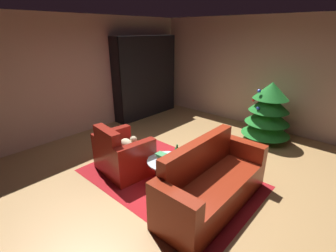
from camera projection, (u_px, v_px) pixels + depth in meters
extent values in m
plane|color=#A67E4D|center=(188.00, 174.00, 4.32)|extent=(7.60, 7.60, 0.00)
cube|color=tan|center=(268.00, 74.00, 6.00)|extent=(6.46, 0.06, 2.75)
cube|color=tan|center=(84.00, 76.00, 5.80)|extent=(0.06, 6.38, 2.75)
cube|color=maroon|center=(169.00, 178.00, 4.21)|extent=(2.93, 1.96, 0.01)
cube|color=black|center=(150.00, 78.00, 6.85)|extent=(0.03, 2.07, 2.26)
cube|color=black|center=(169.00, 73.00, 7.68)|extent=(0.40, 0.03, 2.26)
cube|color=black|center=(117.00, 83.00, 6.26)|extent=(0.40, 0.03, 2.26)
cube|color=black|center=(147.00, 114.00, 7.38)|extent=(0.37, 2.02, 0.03)
cube|color=black|center=(146.00, 100.00, 7.22)|extent=(0.37, 2.02, 0.03)
cube|color=black|center=(146.00, 85.00, 7.05)|extent=(0.37, 2.02, 0.02)
cube|color=black|center=(145.00, 69.00, 6.89)|extent=(0.37, 2.02, 0.02)
cube|color=black|center=(145.00, 53.00, 6.72)|extent=(0.37, 2.02, 0.02)
cube|color=black|center=(144.00, 36.00, 6.56)|extent=(0.37, 2.02, 0.03)
cube|color=black|center=(142.00, 72.00, 7.01)|extent=(0.05, 1.14, 0.71)
cube|color=black|center=(142.00, 72.00, 6.99)|extent=(0.03, 1.17, 0.74)
cube|color=orange|center=(166.00, 102.00, 8.04)|extent=(0.22, 0.04, 0.29)
cube|color=#7F479E|center=(166.00, 103.00, 8.00)|extent=(0.25, 0.04, 0.25)
cube|color=navy|center=(164.00, 102.00, 7.98)|extent=(0.20, 0.05, 0.29)
cube|color=#864B98|center=(163.00, 103.00, 7.93)|extent=(0.24, 0.03, 0.31)
cube|color=#503028|center=(163.00, 102.00, 7.90)|extent=(0.22, 0.03, 0.34)
cube|color=brown|center=(162.00, 104.00, 7.89)|extent=(0.22, 0.05, 0.25)
cube|color=#904EA5|center=(165.00, 90.00, 7.88)|extent=(0.18, 0.05, 0.24)
cube|color=#9750A5|center=(165.00, 89.00, 7.80)|extent=(0.28, 0.03, 0.31)
cube|color=gold|center=(165.00, 89.00, 7.77)|extent=(0.29, 0.04, 0.31)
cube|color=#BC2F2F|center=(163.00, 90.00, 7.78)|extent=(0.20, 0.04, 0.25)
cube|color=#452C1A|center=(163.00, 88.00, 7.71)|extent=(0.27, 0.04, 0.38)
cube|color=#BD312E|center=(162.00, 89.00, 7.68)|extent=(0.28, 0.04, 0.36)
cube|color=#7E549C|center=(167.00, 46.00, 7.39)|extent=(0.23, 0.03, 0.27)
cube|color=red|center=(165.00, 45.00, 7.36)|extent=(0.20, 0.04, 0.34)
cube|color=#B13427|center=(165.00, 45.00, 7.30)|extent=(0.26, 0.04, 0.34)
cube|color=#582F1D|center=(164.00, 44.00, 7.28)|extent=(0.23, 0.03, 0.38)
cube|color=#B5A098|center=(163.00, 45.00, 7.27)|extent=(0.21, 0.03, 0.35)
cube|color=navy|center=(162.00, 46.00, 7.26)|extent=(0.22, 0.03, 0.25)
cube|color=#943F95|center=(161.00, 46.00, 7.22)|extent=(0.24, 0.03, 0.29)
cube|color=navy|center=(161.00, 47.00, 7.19)|extent=(0.27, 0.03, 0.25)
cube|color=maroon|center=(124.00, 160.00, 4.37)|extent=(0.73, 0.82, 0.42)
cube|color=maroon|center=(107.00, 142.00, 4.03)|extent=(0.66, 0.24, 0.47)
cube|color=maroon|center=(136.00, 162.00, 4.05)|extent=(0.24, 0.76, 0.68)
cube|color=maroon|center=(113.00, 146.00, 4.60)|extent=(0.24, 0.76, 0.68)
ellipsoid|color=#C1B08A|center=(126.00, 144.00, 4.31)|extent=(0.30, 0.21, 0.18)
sphere|color=#C1B08A|center=(133.00, 140.00, 4.34)|extent=(0.13, 0.13, 0.13)
cube|color=maroon|center=(213.00, 192.00, 3.50)|extent=(0.74, 1.60, 0.44)
cube|color=maroon|center=(199.00, 157.00, 3.50)|extent=(0.17, 1.60, 0.51)
cube|color=maroon|center=(174.00, 217.00, 2.83)|extent=(0.73, 0.19, 0.72)
cube|color=maroon|center=(242.00, 160.00, 4.07)|extent=(0.73, 0.19, 0.72)
cylinder|color=black|center=(175.00, 176.00, 3.93)|extent=(0.04, 0.04, 0.39)
cylinder|color=black|center=(169.00, 166.00, 4.21)|extent=(0.04, 0.04, 0.39)
cylinder|color=black|center=(157.00, 173.00, 4.00)|extent=(0.04, 0.04, 0.39)
cylinder|color=silver|center=(167.00, 161.00, 3.97)|extent=(0.66, 0.66, 0.02)
cube|color=#325385|center=(163.00, 160.00, 3.97)|extent=(0.15, 0.16, 0.02)
cube|color=#E3B451|center=(163.00, 158.00, 3.96)|extent=(0.16, 0.15, 0.03)
cube|color=gray|center=(162.00, 157.00, 3.96)|extent=(0.20, 0.12, 0.02)
cube|color=#367B46|center=(163.00, 156.00, 3.95)|extent=(0.16, 0.14, 0.02)
cube|color=#3D7E41|center=(162.00, 155.00, 3.93)|extent=(0.15, 0.12, 0.02)
cube|color=#38824C|center=(162.00, 155.00, 3.92)|extent=(0.21, 0.14, 0.02)
cylinder|color=#104F21|center=(177.00, 153.00, 4.00)|extent=(0.08, 0.08, 0.18)
cylinder|color=#104F21|center=(177.00, 147.00, 3.95)|extent=(0.03, 0.03, 0.06)
cylinder|color=brown|center=(264.00, 137.00, 5.64)|extent=(0.08, 0.08, 0.16)
cone|color=#1D7126|center=(266.00, 126.00, 5.54)|extent=(1.07, 1.07, 0.37)
cone|color=#1D7126|center=(268.00, 115.00, 5.44)|extent=(0.96, 0.96, 0.37)
cone|color=#1D7126|center=(270.00, 103.00, 5.34)|extent=(0.86, 0.86, 0.37)
cone|color=#1D7126|center=(272.00, 91.00, 5.23)|extent=(0.76, 0.76, 0.37)
sphere|color=yellow|center=(269.00, 111.00, 5.78)|extent=(0.07, 0.07, 0.07)
sphere|color=red|center=(253.00, 100.00, 5.41)|extent=(0.07, 0.07, 0.07)
sphere|color=blue|center=(259.00, 91.00, 5.16)|extent=(0.08, 0.08, 0.08)
sphere|color=blue|center=(258.00, 108.00, 5.21)|extent=(0.08, 0.08, 0.08)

